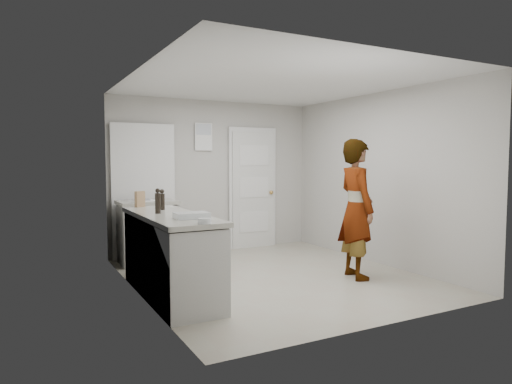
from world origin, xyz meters
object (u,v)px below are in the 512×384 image
oil_cruet_b (158,201)px  baking_dish (192,216)px  egg_bowl (204,221)px  oil_cruet_a (162,200)px  spice_jar (160,206)px  cake_mix_box (140,199)px  person (356,209)px

oil_cruet_b → baking_dish: size_ratio=0.79×
egg_bowl → baking_dish: bearing=86.5°
oil_cruet_a → oil_cruet_b: 0.37m
oil_cruet_b → spice_jar: bearing=71.4°
cake_mix_box → person: bearing=-47.4°
person → egg_bowl: size_ratio=13.82×
person → spice_jar: person is taller
spice_jar → oil_cruet_a: bearing=-64.7°
person → oil_cruet_a: bearing=83.6°
oil_cruet_b → egg_bowl: bearing=-80.9°
baking_dish → cake_mix_box: bearing=98.0°
oil_cruet_b → baking_dish: bearing=-72.1°
oil_cruet_b → egg_bowl: 1.02m
person → spice_jar: 2.48m
person → baking_dish: bearing=105.8°
egg_bowl → oil_cruet_a: bearing=90.5°
spice_jar → egg_bowl: spice_jar is taller
spice_jar → egg_bowl: (0.03, -1.39, -0.02)m
spice_jar → baking_dish: bearing=-86.6°
cake_mix_box → spice_jar: 0.44m
oil_cruet_b → baking_dish: oil_cruet_b is taller
spice_jar → oil_cruet_a: size_ratio=0.34×
person → cake_mix_box: 2.77m
spice_jar → oil_cruet_b: size_ratio=0.30×
cake_mix_box → egg_bowl: size_ratio=1.55×
cake_mix_box → oil_cruet_a: bearing=-92.2°
spice_jar → oil_cruet_b: (-0.13, -0.38, 0.09)m
oil_cruet_b → person: bearing=-9.9°
cake_mix_box → oil_cruet_a: (0.16, -0.45, 0.02)m
oil_cruet_a → spice_jar: bearing=115.3°
oil_cruet_a → egg_bowl: size_ratio=1.92×
person → egg_bowl: 2.38m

